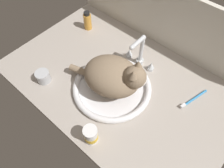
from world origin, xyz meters
TOP-DOWN VIEW (x-y plane):
  - countertop at (0.00, 0.00)cm, footprint 112.49×70.96cm
  - backsplash_wall at (0.00, 36.68)cm, footprint 112.49×2.40cm
  - sink_basin at (0.83, -5.28)cm, footprint 37.57×37.57cm
  - faucet at (0.83, 15.70)cm, footprint 17.10×11.95cm
  - cat at (2.32, -4.87)cm, footprint 37.70×27.06cm
  - amber_bottle at (-38.80, 18.35)cm, footprint 4.54×4.54cm
  - metal_jar at (-27.72, -23.40)cm, footprint 6.83×6.83cm
  - pill_bottle at (10.91, -29.56)cm, footprint 5.75×5.75cm
  - toothbrush at (33.19, 14.72)cm, footprint 5.44×16.47cm

SIDE VIEW (x-z plane):
  - countertop at x=0.00cm, z-range 0.00..3.00cm
  - toothbrush at x=33.19cm, z-range 2.78..4.48cm
  - sink_basin at x=0.83cm, z-range 2.84..5.74cm
  - metal_jar at x=-27.72cm, z-range 3.02..8.72cm
  - pill_bottle at x=10.91cm, z-range 2.68..11.79cm
  - amber_bottle at x=-38.80cm, z-range 2.64..13.86cm
  - faucet at x=0.83cm, z-range 1.14..19.99cm
  - cat at x=2.32cm, z-range 3.93..23.56cm
  - backsplash_wall at x=0.00cm, z-range 0.00..35.69cm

